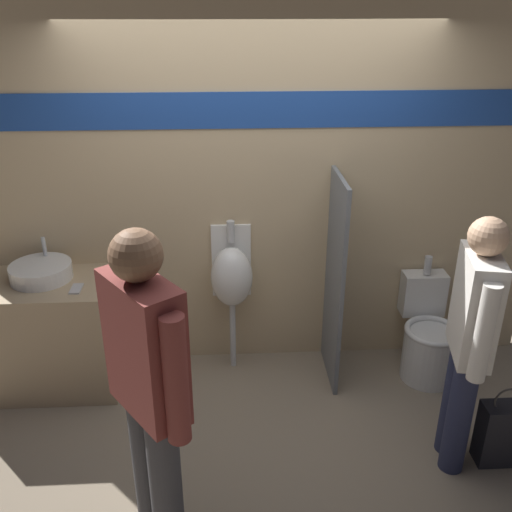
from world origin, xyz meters
TOP-DOWN VIEW (x-y plane):
  - ground_plane at (0.00, 0.00)m, footprint 16.00×16.00m
  - display_wall at (0.00, 0.60)m, footprint 4.25×0.07m
  - sink_counter at (-1.53, 0.28)m, footprint 1.08×0.59m
  - sink_basin at (-1.48, 0.34)m, footprint 0.42×0.42m
  - cell_phone at (-1.21, 0.16)m, footprint 0.07×0.14m
  - divider_near_counter at (0.57, 0.29)m, footprint 0.03×0.56m
  - urinal_near_counter at (-0.16, 0.44)m, footprint 0.30×0.28m
  - toilet at (1.30, 0.25)m, footprint 0.41×0.58m
  - person_in_vest at (-0.57, -1.10)m, footprint 0.42×0.52m
  - person_with_lanyard at (1.16, -0.63)m, footprint 0.25×0.55m
  - shopping_bag at (1.45, -0.67)m, footprint 0.27×0.15m

SIDE VIEW (x-z plane):
  - ground_plane at x=0.00m, z-range 0.00..0.00m
  - shopping_bag at x=1.45m, z-range -0.06..0.49m
  - toilet at x=1.30m, z-range -0.15..0.73m
  - sink_counter at x=-1.53m, z-range 0.00..0.84m
  - urinal_near_counter at x=-0.16m, z-range 0.18..1.35m
  - divider_near_counter at x=0.57m, z-range 0.00..1.55m
  - cell_phone at x=-1.21m, z-range 0.84..0.85m
  - person_with_lanyard at x=1.16m, z-range 0.08..1.69m
  - sink_basin at x=-1.48m, z-range 0.77..1.02m
  - person_in_vest at x=-0.57m, z-range 0.09..1.86m
  - display_wall at x=0.00m, z-range 0.01..2.71m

